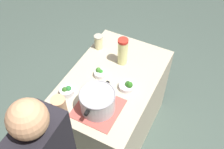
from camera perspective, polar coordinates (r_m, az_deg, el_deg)
ground_plane at (r=2.95m, az=0.00°, el=-11.94°), size 8.00×8.00×0.00m
counter_slab at (r=2.59m, az=0.00°, el=-7.14°), size 1.14×0.75×0.86m
dish_cloth at (r=2.06m, az=-3.06°, el=-7.36°), size 0.34×0.34×0.01m
cooking_pot at (r=1.98m, az=-3.17°, el=-5.78°), size 0.35×0.28×0.18m
lemonade_pitcher at (r=2.30m, az=2.35°, el=5.08°), size 0.09×0.09×0.27m
mason_jar at (r=2.49m, az=-2.96°, el=7.14°), size 0.08×0.08×0.14m
broccoli_bowl_front at (r=2.26m, az=-2.66°, el=0.34°), size 0.10×0.10×0.08m
broccoli_bowl_center at (r=2.17m, az=3.34°, el=-2.48°), size 0.13×0.13×0.08m
broccoli_bowl_back at (r=2.15m, az=-9.85°, el=-3.57°), size 0.12×0.12×0.08m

